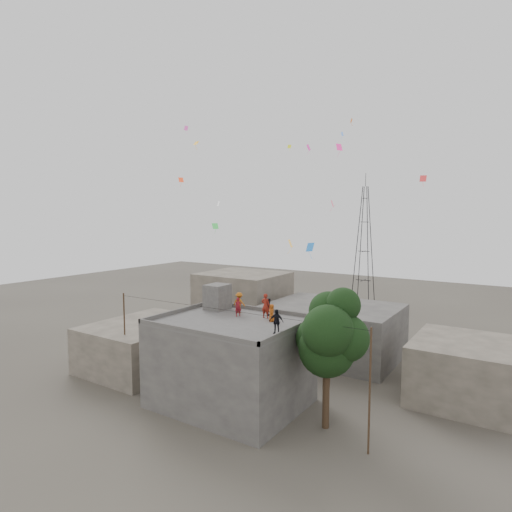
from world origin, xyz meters
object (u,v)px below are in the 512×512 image
at_px(transmission_tower, 364,245).
at_px(person_red_adult, 266,306).
at_px(person_dark_adult, 276,322).
at_px(tree, 330,335).
at_px(stair_head_box, 217,297).

bearing_deg(transmission_tower, person_red_adult, -81.57).
relative_size(transmission_tower, person_red_adult, 11.02).
height_order(transmission_tower, person_dark_adult, transmission_tower).
relative_size(tree, person_dark_adult, 5.74).
distance_m(stair_head_box, person_dark_adult, 8.43).
height_order(stair_head_box, transmission_tower, transmission_tower).
xyz_separation_m(person_red_adult, person_dark_adult, (2.79, -3.22, -0.12)).
xyz_separation_m(stair_head_box, person_dark_adult, (7.60, -3.63, -0.21)).
height_order(person_red_adult, person_dark_adult, person_red_adult).
relative_size(stair_head_box, person_dark_adult, 1.26).
xyz_separation_m(tree, person_dark_adult, (-2.97, -1.63, 0.79)).
height_order(tree, transmission_tower, transmission_tower).
xyz_separation_m(transmission_tower, person_red_adult, (5.61, -37.82, -2.06)).
height_order(stair_head_box, person_dark_adult, stair_head_box).
distance_m(stair_head_box, tree, 10.80).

